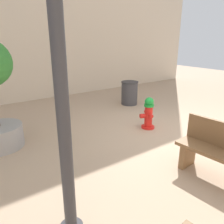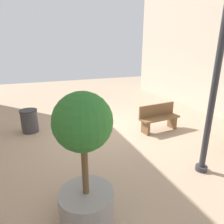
% 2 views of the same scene
% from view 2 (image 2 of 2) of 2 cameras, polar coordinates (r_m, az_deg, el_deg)
% --- Properties ---
extents(ground_plane, '(23.40, 23.40, 0.00)m').
position_cam_2_polar(ground_plane, '(7.37, -1.91, -4.92)').
color(ground_plane, tan).
extents(fire_hydrant, '(0.43, 0.41, 0.83)m').
position_cam_2_polar(fire_hydrant, '(6.86, -5.89, -3.07)').
color(fire_hydrant, red).
rests_on(fire_hydrant, ground_plane).
extents(bench_near, '(1.55, 0.58, 0.95)m').
position_cam_2_polar(bench_near, '(7.32, 13.19, -1.47)').
color(bench_near, brown).
rests_on(bench_near, ground_plane).
extents(planter_tree, '(0.97, 0.97, 2.27)m').
position_cam_2_polar(planter_tree, '(3.32, -7.96, -11.60)').
color(planter_tree, gray).
rests_on(planter_tree, ground_plane).
extents(street_lamp, '(0.36, 0.36, 4.61)m').
position_cam_2_polar(street_lamp, '(4.74, 28.61, 15.23)').
color(street_lamp, '#2D2D33').
rests_on(street_lamp, ground_plane).
extents(trash_bin, '(0.59, 0.59, 0.81)m').
position_cam_2_polar(trash_bin, '(7.59, -22.57, -2.36)').
color(trash_bin, '#38383D').
rests_on(trash_bin, ground_plane).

